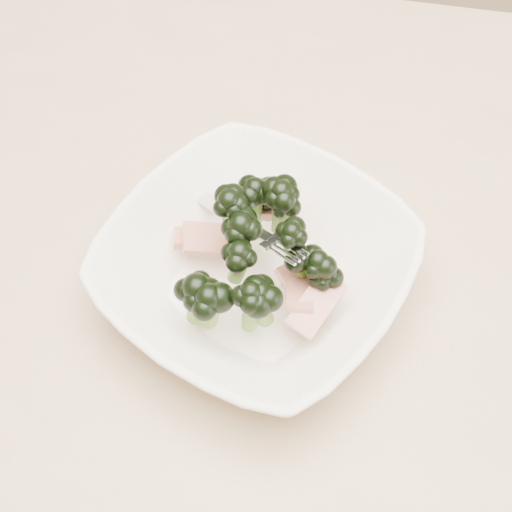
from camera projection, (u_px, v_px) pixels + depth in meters
name	position (u px, v px, depth m)	size (l,w,h in m)	color
ground	(267.00, 487.00, 1.28)	(4.00, 4.00, 0.00)	tan
dining_table	(275.00, 314.00, 0.74)	(1.20, 0.80, 0.75)	tan
broccoli_dish	(256.00, 266.00, 0.61)	(0.34, 0.34, 0.11)	silver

